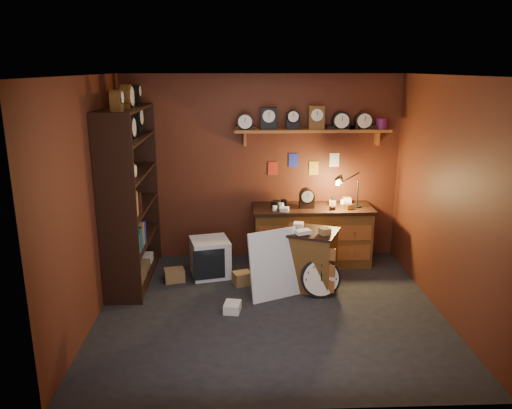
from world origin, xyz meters
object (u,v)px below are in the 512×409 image
(shelving_unit, at_px, (128,189))
(low_cabinet, at_px, (309,257))
(big_round_clock, at_px, (321,278))
(workbench, at_px, (312,232))

(shelving_unit, relative_size, low_cabinet, 3.00)
(low_cabinet, xyz_separation_m, big_round_clock, (0.11, -0.29, -0.17))
(workbench, relative_size, big_round_clock, 3.43)
(low_cabinet, height_order, big_round_clock, low_cabinet)
(shelving_unit, distance_m, workbench, 2.67)
(workbench, bearing_deg, shelving_unit, -168.82)
(low_cabinet, bearing_deg, big_round_clock, -46.93)
(shelving_unit, bearing_deg, workbench, 11.18)
(workbench, xyz_separation_m, low_cabinet, (-0.16, -0.84, -0.06))
(shelving_unit, relative_size, big_round_clock, 5.13)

